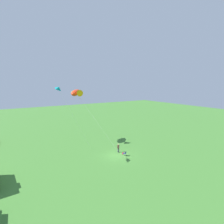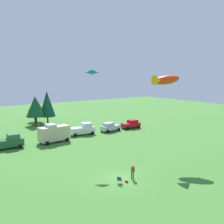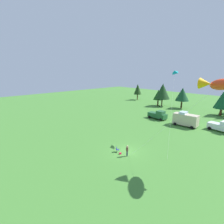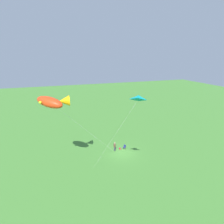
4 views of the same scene
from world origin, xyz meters
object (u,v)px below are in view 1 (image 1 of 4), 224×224
object	(u,v)px
kite_delta_teal	(59,88)
backpack_on_grass	(123,153)
folding_chair	(125,153)
person_kite_flyer	(118,147)
kite_large_fish	(76,93)

from	to	relation	value
kite_delta_teal	backpack_on_grass	bearing A→B (deg)	-101.97
folding_chair	kite_delta_teal	size ratio (longest dim) A/B	0.06
folding_chair	person_kite_flyer	bearing A→B (deg)	-28.85
backpack_on_grass	person_kite_flyer	bearing A→B (deg)	15.72
backpack_on_grass	kite_large_fish	size ratio (longest dim) A/B	0.03
kite_large_fish	folding_chair	bearing A→B (deg)	-158.44
folding_chair	kite_delta_teal	bearing A→B (deg)	40.53
person_kite_flyer	kite_large_fish	world-z (taller)	kite_large_fish
kite_large_fish	person_kite_flyer	bearing A→B (deg)	-155.19
folding_chair	backpack_on_grass	world-z (taller)	folding_chair
folding_chair	kite_delta_teal	world-z (taller)	kite_delta_teal
person_kite_flyer	kite_delta_teal	size ratio (longest dim) A/B	0.14
folding_chair	backpack_on_grass	xyz separation A→B (m)	(0.86, -0.18, -0.38)
kite_large_fish	kite_delta_teal	bearing A→B (deg)	144.86
kite_delta_teal	person_kite_flyer	bearing A→B (deg)	-96.23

